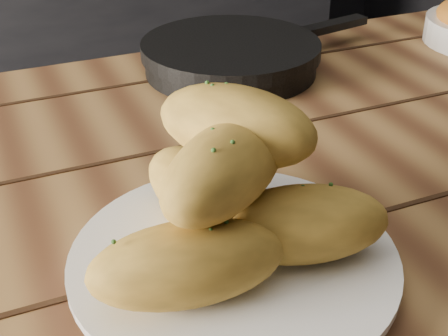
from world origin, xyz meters
TOP-DOWN VIEW (x-y plane):
  - table at (0.46, -0.09)m, footprint 1.52×0.84m
  - plate at (0.26, -0.21)m, footprint 0.28×0.28m
  - bread_rolls at (0.26, -0.21)m, footprint 0.26×0.21m
  - skillet at (0.45, 0.20)m, footprint 0.39×0.26m

SIDE VIEW (x-z plane):
  - table at x=0.46m, z-range 0.27..1.02m
  - plate at x=0.26m, z-range 0.75..0.77m
  - skillet at x=0.45m, z-range 0.75..0.80m
  - bread_rolls at x=0.26m, z-range 0.76..0.89m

